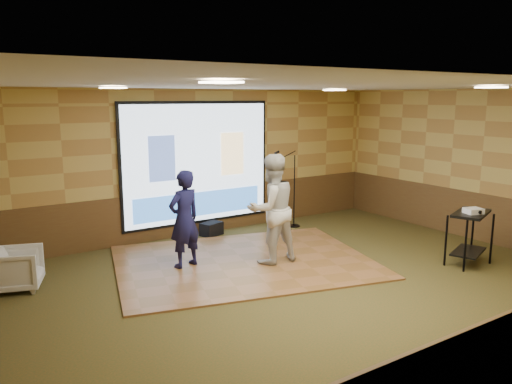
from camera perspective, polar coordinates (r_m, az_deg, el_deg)
ground at (r=7.86m, az=5.12°, el=-10.39°), size 9.00×9.00×0.00m
room_shell at (r=7.37m, az=5.40°, el=4.99°), size 9.04×7.04×3.02m
wainscot_back at (r=10.55m, az=-6.61°, el=-2.21°), size 9.00×0.04×0.95m
wainscot_right at (r=10.97m, az=23.91°, el=-2.57°), size 0.04×7.00×0.95m
projector_screen at (r=10.33m, az=-6.63°, el=3.16°), size 3.32×0.06×2.52m
downlight_nw at (r=7.90m, az=-16.02°, el=11.38°), size 0.32×0.32×0.02m
downlight_ne at (r=10.13m, az=8.96°, el=11.43°), size 0.32×0.32×0.02m
downlight_sw at (r=4.85m, az=-4.01°, el=12.40°), size 0.32×0.32×0.02m
downlight_se at (r=7.98m, az=25.30°, el=10.77°), size 0.32×0.32×0.02m
dance_floor at (r=8.77m, az=-1.39°, el=-7.95°), size 4.99×4.25×0.03m
player_left at (r=8.36m, az=-8.19°, el=-3.07°), size 0.67×0.52×1.63m
player_right at (r=8.47m, az=1.79°, el=-1.94°), size 0.93×0.74×1.87m
av_table at (r=9.24m, az=23.26°, el=-3.84°), size 0.88×0.46×0.93m
projector at (r=9.06m, az=23.59°, el=-1.98°), size 0.33×0.30×0.09m
mic_stand at (r=11.04m, az=4.14°, el=-1.48°), size 0.67×0.28×1.72m
banquet_chair at (r=8.32m, az=-25.64°, el=-7.94°), size 0.87×0.86×0.63m
duffel_bag at (r=10.45m, az=-5.11°, el=-4.22°), size 0.51×0.42×0.27m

